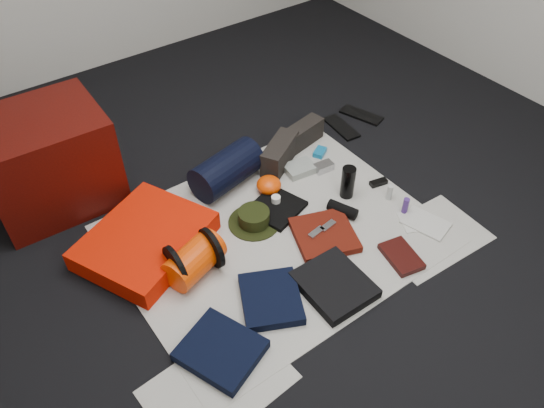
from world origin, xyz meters
TOP-DOWN VIEW (x-y plane):
  - floor at (0.00, 0.00)m, footprint 4.50×4.50m
  - newspaper_mat at (0.00, 0.00)m, footprint 1.60×1.30m
  - newspaper_sheet_front_left at (-0.70, -0.55)m, footprint 0.61×0.44m
  - newspaper_sheet_front_right at (0.65, -0.50)m, footprint 0.60×0.43m
  - red_cabinet at (-0.82, 0.96)m, footprint 0.67×0.56m
  - sleeping_pad at (-0.60, 0.31)m, footprint 0.77×0.72m
  - stuff_sack at (-0.47, 0.03)m, footprint 0.33×0.26m
  - sack_strap_left at (-0.57, 0.03)m, footprint 0.02×0.22m
  - sack_strap_right at (-0.37, 0.03)m, footprint 0.03×0.22m
  - navy_duffel at (0.01, 0.49)m, footprint 0.45×0.30m
  - boonie_brim at (-0.05, 0.13)m, footprint 0.37×0.37m
  - boonie_crown at (-0.05, 0.13)m, footprint 0.17×0.17m
  - hiking_boot_left at (0.37, 0.45)m, footprint 0.33×0.26m
  - hiking_boot_right at (0.62, 0.54)m, footprint 0.30×0.16m
  - flip_flop_left at (0.93, 0.52)m, footprint 0.14×0.30m
  - flip_flop_right at (1.13, 0.54)m, footprint 0.19×0.31m
  - trousers_navy_a at (-0.61, -0.44)m, footprint 0.39×0.41m
  - trousers_navy_b at (-0.28, -0.34)m, footprint 0.38×0.40m
  - trousers_charcoal at (0.01, -0.46)m, footprint 0.31×0.35m
  - black_tshirt at (0.11, 0.15)m, footprint 0.33×0.32m
  - red_shirt at (0.19, -0.18)m, footprint 0.39×0.39m
  - orange_stuff_sack at (0.17, 0.29)m, footprint 0.17×0.17m
  - first_aid_pouch at (0.42, 0.33)m, footprint 0.19×0.15m
  - water_bottle at (0.51, 0.00)m, footprint 0.09×0.09m
  - speaker at (0.39, -0.10)m, footprint 0.12×0.18m
  - compact_camera at (0.55, 0.25)m, footprint 0.12×0.08m
  - cyan_case at (0.63, 0.38)m, footprint 0.11×0.10m
  - toiletry_purple at (0.67, -0.29)m, footprint 0.04×0.04m
  - toiletry_clear at (0.68, -0.16)m, footprint 0.04×0.04m
  - paperback_book at (0.41, -0.52)m, footprint 0.19×0.25m
  - map_booklet at (0.70, -0.42)m, footprint 0.22×0.27m
  - map_printout at (0.65, -0.37)m, footprint 0.18×0.20m
  - sunglasses at (0.72, -0.04)m, footprint 0.11×0.06m
  - key_cluster at (-0.60, -0.52)m, footprint 0.08×0.08m
  - tape_roll at (0.13, 0.18)m, footprint 0.05×0.05m
  - energy_bar_a at (0.15, -0.16)m, footprint 0.10×0.05m
  - energy_bar_b at (0.23, -0.16)m, footprint 0.10×0.05m

SIDE VIEW (x-z plane):
  - floor at x=0.00m, z-range -0.02..0.00m
  - newspaper_sheet_front_left at x=-0.70m, z-range 0.00..0.00m
  - newspaper_sheet_front_right at x=0.65m, z-range 0.00..0.00m
  - newspaper_mat at x=0.00m, z-range 0.00..0.01m
  - flip_flop_left at x=0.93m, z-range 0.00..0.02m
  - flip_flop_right at x=1.13m, z-range 0.00..0.02m
  - map_printout at x=0.65m, z-range 0.01..0.01m
  - boonie_brim at x=-0.05m, z-range 0.01..0.01m
  - key_cluster at x=-0.60m, z-range 0.01..0.02m
  - map_booklet at x=0.70m, z-range 0.01..0.02m
  - sunglasses at x=0.72m, z-range 0.01..0.03m
  - black_tshirt at x=0.11m, z-range 0.01..0.03m
  - cyan_case at x=0.63m, z-range 0.01..0.04m
  - paperback_book at x=0.41m, z-range 0.01..0.04m
  - red_shirt at x=0.19m, z-range 0.01..0.05m
  - first_aid_pouch at x=0.42m, z-range 0.01..0.05m
  - compact_camera at x=0.55m, z-range 0.01..0.05m
  - trousers_navy_b at x=-0.28m, z-range 0.01..0.05m
  - trousers_navy_a at x=-0.61m, z-range 0.01..0.06m
  - trousers_charcoal at x=0.01m, z-range 0.01..0.06m
  - speaker at x=0.39m, z-range 0.01..0.07m
  - tape_roll at x=0.13m, z-range 0.03..0.07m
  - boonie_crown at x=-0.05m, z-range 0.01..0.09m
  - orange_stuff_sack at x=0.17m, z-range 0.01..0.10m
  - toiletry_clear at x=0.68m, z-range 0.01..0.10m
  - energy_bar_a at x=0.15m, z-range 0.05..0.06m
  - energy_bar_b at x=0.23m, z-range 0.05..0.06m
  - toiletry_purple at x=0.67m, z-range 0.01..0.11m
  - sleeping_pad at x=-0.60m, z-range 0.01..0.12m
  - hiking_boot_right at x=0.62m, z-range 0.01..0.15m
  - hiking_boot_left at x=0.37m, z-range 0.01..0.16m
  - stuff_sack at x=-0.47m, z-range 0.01..0.18m
  - water_bottle at x=0.51m, z-range 0.01..0.20m
  - sack_strap_left at x=-0.57m, z-range 0.01..0.22m
  - sack_strap_right at x=-0.37m, z-range 0.01..0.22m
  - navy_duffel at x=0.01m, z-range 0.01..0.22m
  - red_cabinet at x=-0.82m, z-range 0.00..0.54m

